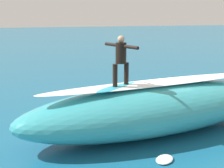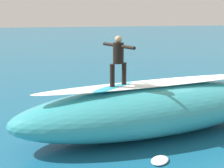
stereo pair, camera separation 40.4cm
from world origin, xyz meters
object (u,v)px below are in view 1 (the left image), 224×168
Objects in this scene: surfboard_riding at (121,87)px; surfer_riding at (121,57)px; surfer_paddling at (106,97)px; surfboard_paddling at (106,100)px.

surfboard_riding is 1.39× the size of surfer_riding.
surfer_paddling is (-0.33, -3.78, -2.32)m from surfer_riding.
surfboard_paddling is at bearing -122.16° from surfboard_riding.
surfboard_riding is 4.22m from surfboard_paddling.
surfer_paddling is (-0.33, -3.78, -1.43)m from surfboard_riding.
surfboard_riding is 0.93× the size of surfboard_paddling.
surfboard_paddling is (-0.36, -3.89, -2.48)m from surfer_riding.
surfer_riding is (0.00, -0.00, 0.89)m from surfboard_riding.
surfer_paddling is at bearing -121.77° from surfboard_riding.
surfer_paddling reaches higher than surfboard_paddling.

